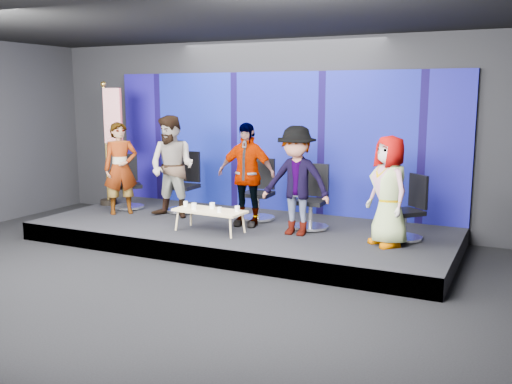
% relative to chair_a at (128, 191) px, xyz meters
% --- Properties ---
extents(ground, '(10.00, 10.00, 0.00)m').
position_rel_chair_a_xyz_m(ground, '(2.65, -2.83, -0.64)').
color(ground, black).
rests_on(ground, ground).
extents(room_walls, '(10.02, 8.02, 3.51)m').
position_rel_chair_a_xyz_m(room_walls, '(2.65, -2.83, 1.79)').
color(room_walls, black).
rests_on(room_walls, ground).
extents(riser, '(7.00, 3.00, 0.30)m').
position_rel_chair_a_xyz_m(riser, '(2.65, -0.33, -0.49)').
color(riser, black).
rests_on(riser, ground).
extents(backdrop, '(7.00, 0.08, 2.60)m').
position_rel_chair_a_xyz_m(backdrop, '(2.65, 1.12, 0.96)').
color(backdrop, '#14085F').
rests_on(backdrop, riser).
extents(chair_a, '(0.83, 0.83, 1.04)m').
position_rel_chair_a_xyz_m(chair_a, '(0.00, 0.00, 0.00)').
color(chair_a, silver).
rests_on(chair_a, riser).
extents(panelist_a, '(0.72, 0.72, 1.69)m').
position_rel_chair_a_xyz_m(panelist_a, '(0.21, -0.46, 0.50)').
color(panelist_a, black).
rests_on(panelist_a, riser).
extents(chair_b, '(0.64, 0.64, 1.13)m').
position_rel_chair_a_xyz_m(chair_b, '(1.16, 0.19, 0.03)').
color(chair_b, silver).
rests_on(chair_b, riser).
extents(panelist_b, '(0.89, 0.69, 1.83)m').
position_rel_chair_a_xyz_m(panelist_b, '(1.24, -0.31, 0.57)').
color(panelist_b, black).
rests_on(panelist_b, riser).
extents(chair_c, '(0.64, 0.64, 1.07)m').
position_rel_chair_a_xyz_m(chair_c, '(2.72, 0.19, 0.01)').
color(chair_c, silver).
rests_on(chair_c, riser).
extents(panelist_c, '(1.04, 0.49, 1.74)m').
position_rel_chair_a_xyz_m(panelist_c, '(2.73, -0.32, 0.53)').
color(panelist_c, black).
rests_on(panelist_c, riser).
extents(chair_d, '(0.60, 0.60, 1.06)m').
position_rel_chair_a_xyz_m(chair_d, '(3.80, -0.05, 0.01)').
color(chair_d, silver).
rests_on(chair_d, riser).
extents(panelist_d, '(1.11, 0.64, 1.71)m').
position_rel_chair_a_xyz_m(panelist_d, '(3.71, -0.54, 0.51)').
color(panelist_d, black).
rests_on(panelist_d, riser).
extents(chair_e, '(0.79, 0.79, 1.00)m').
position_rel_chair_a_xyz_m(chair_e, '(5.37, -0.11, -0.02)').
color(chair_e, silver).
rests_on(chair_e, riser).
extents(panelist_e, '(0.93, 0.91, 1.61)m').
position_rel_chair_a_xyz_m(panelist_e, '(5.17, -0.57, 0.46)').
color(panelist_e, black).
rests_on(panelist_e, riser).
extents(coffee_table, '(1.20, 0.57, 0.36)m').
position_rel_chair_a_xyz_m(coffee_table, '(2.40, -0.98, -0.01)').
color(coffee_table, tan).
rests_on(coffee_table, riser).
extents(mug_a, '(0.07, 0.07, 0.09)m').
position_rel_chair_a_xyz_m(mug_a, '(1.90, -0.91, 0.06)').
color(mug_a, white).
rests_on(mug_a, coffee_table).
extents(mug_b, '(0.09, 0.09, 0.10)m').
position_rel_chair_a_xyz_m(mug_b, '(2.15, -1.05, 0.07)').
color(mug_b, white).
rests_on(mug_b, coffee_table).
extents(mug_c, '(0.08, 0.08, 0.10)m').
position_rel_chair_a_xyz_m(mug_c, '(2.39, -0.88, 0.07)').
color(mug_c, white).
rests_on(mug_c, coffee_table).
extents(mug_d, '(0.07, 0.07, 0.08)m').
position_rel_chair_a_xyz_m(mug_d, '(2.65, -1.10, 0.06)').
color(mug_d, white).
rests_on(mug_d, coffee_table).
extents(mug_e, '(0.08, 0.08, 0.09)m').
position_rel_chair_a_xyz_m(mug_e, '(2.87, -0.92, 0.06)').
color(mug_e, white).
rests_on(mug_e, coffee_table).
extents(flag_stand, '(0.56, 0.32, 2.44)m').
position_rel_chair_a_xyz_m(flag_stand, '(-0.48, 0.12, 0.95)').
color(flag_stand, black).
rests_on(flag_stand, riser).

